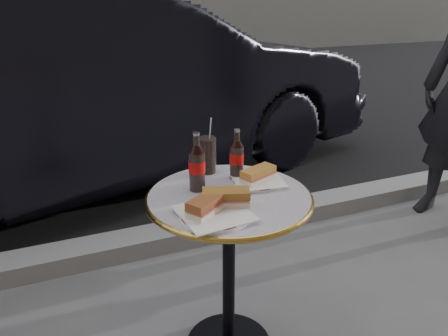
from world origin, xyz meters
name	(u,v)px	position (x,y,z in m)	size (l,w,h in m)	color
asphalt_road	(91,100)	(0.00, 5.00, 0.00)	(40.00, 8.00, 0.00)	black
curb	(171,237)	(0.00, 0.90, 0.05)	(40.00, 0.20, 0.12)	gray
bistro_table	(229,277)	(0.00, 0.00, 0.37)	(0.62, 0.62, 0.73)	#BAB2C4
plate_left	(214,215)	(-0.11, -0.14, 0.74)	(0.23, 0.23, 0.01)	white
plate_right	(257,181)	(0.15, 0.06, 0.74)	(0.20, 0.20, 0.01)	silver
sandwich_left_a	(208,205)	(-0.13, -0.13, 0.77)	(0.16, 0.07, 0.06)	brown
sandwich_left_b	(226,198)	(-0.05, -0.10, 0.77)	(0.16, 0.07, 0.06)	#925F25
sandwich_right	(258,175)	(0.14, 0.05, 0.77)	(0.15, 0.07, 0.05)	#B36F2D
cola_bottle_left	(197,162)	(-0.09, 0.09, 0.85)	(0.06, 0.06, 0.23)	black
cola_bottle_right	(237,154)	(0.09, 0.13, 0.83)	(0.06, 0.06, 0.20)	black
cola_glass	(207,155)	(0.00, 0.23, 0.81)	(0.07, 0.07, 0.15)	black
parked_car	(99,88)	(-0.19, 2.07, 0.74)	(4.52, 1.57, 1.49)	black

